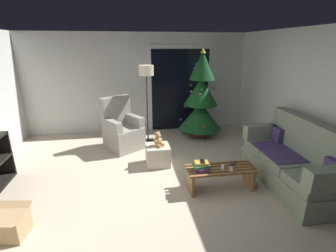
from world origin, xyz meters
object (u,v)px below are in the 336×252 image
couch (293,162)px  teddy_bear_honey (158,140)px  cardboard_box_open_near_shelf (7,226)px  cell_phone (203,161)px  ottoman (158,155)px  armchair (122,131)px  remote_white (223,167)px  coffee_table (221,174)px  remote_graphite (233,163)px  book_stack (202,166)px  remote_silver (231,169)px  floor_lamp (146,78)px  christmas_tree (201,100)px

couch → teddy_bear_honey: 2.32m
cardboard_box_open_near_shelf → cell_phone: bearing=12.3°
ottoman → armchair: bearing=125.8°
armchair → cell_phone: bearing=-57.5°
couch → cardboard_box_open_near_shelf: couch is taller
cell_phone → teddy_bear_honey: 1.15m
teddy_bear_honey → cardboard_box_open_near_shelf: bearing=-142.1°
remote_white → armchair: bearing=156.3°
couch → coffee_table: 1.21m
coffee_table → remote_white: remote_white is taller
cardboard_box_open_near_shelf → remote_graphite: bearing=12.1°
book_stack → cell_phone: (0.01, 0.01, 0.08)m
remote_graphite → remote_silver: same height
cardboard_box_open_near_shelf → ottoman: bearing=38.1°
remote_white → armchair: 2.48m
remote_graphite → ottoman: size_ratio=0.35×
book_stack → cardboard_box_open_near_shelf: (-2.56, -0.55, -0.29)m
book_stack → floor_lamp: bearing=106.5°
remote_white → armchair: armchair is taller
cardboard_box_open_near_shelf → couch: bearing=7.2°
remote_white → ottoman: bearing=159.3°
teddy_bear_honey → couch: bearing=-26.9°
couch → armchair: armchair is taller
couch → cardboard_box_open_near_shelf: bearing=-172.8°
christmas_tree → teddy_bear_honey: christmas_tree is taller
cell_phone → floor_lamp: 2.46m
couch → coffee_table: couch is taller
floor_lamp → coffee_table: bearing=-65.6°
remote_silver → book_stack: 0.46m
cell_phone → ottoman: size_ratio=0.33×
teddy_bear_honey → cardboard_box_open_near_shelf: teddy_bear_honey is taller
couch → remote_graphite: couch is taller
remote_white → couch: bearing=23.7°
christmas_tree → book_stack: bearing=-105.8°
remote_graphite → floor_lamp: size_ratio=0.09×
ottoman → cardboard_box_open_near_shelf: size_ratio=0.80×
remote_white → cardboard_box_open_near_shelf: (-2.91, -0.58, -0.23)m
coffee_table → remote_silver: (0.12, -0.09, 0.13)m
christmas_tree → armchair: (-1.89, -0.42, -0.54)m
cell_phone → floor_lamp: floor_lamp is taller
cell_phone → couch: bearing=10.9°
coffee_table → teddy_bear_honey: teddy_bear_honey is taller
book_stack → christmas_tree: christmas_tree is taller
remote_graphite → cardboard_box_open_near_shelf: bearing=-122.0°
remote_graphite → remote_white: bearing=-112.5°
remote_white → teddy_bear_honey: (-0.90, 0.98, 0.13)m
coffee_table → remote_graphite: size_ratio=7.05×
remote_white → floor_lamp: floor_lamp is taller
remote_white → christmas_tree: (0.32, 2.34, 0.56)m
remote_silver → armchair: 2.62m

